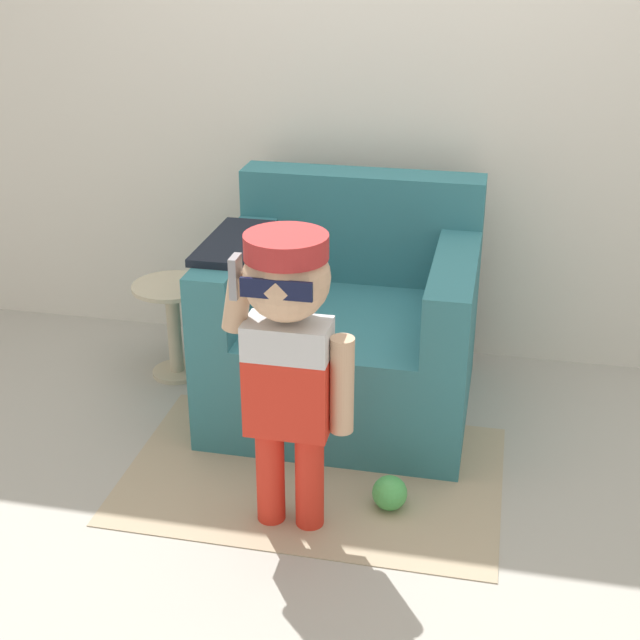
# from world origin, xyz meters

# --- Properties ---
(ground_plane) EXTENTS (10.00, 10.00, 0.00)m
(ground_plane) POSITION_xyz_m (0.00, 0.00, 0.00)
(ground_plane) COLOR #ADA89E
(wall_back) EXTENTS (10.00, 0.05, 2.60)m
(wall_back) POSITION_xyz_m (0.00, 0.78, 1.30)
(wall_back) COLOR silver
(wall_back) RESTS_ON ground_plane
(armchair) EXTENTS (1.04, 0.93, 0.91)m
(armchair) POSITION_xyz_m (-0.09, 0.19, 0.33)
(armchair) COLOR teal
(armchair) RESTS_ON ground_plane
(person_child) EXTENTS (0.42, 0.32, 1.03)m
(person_child) POSITION_xyz_m (-0.12, -0.66, 0.69)
(person_child) COLOR red
(person_child) RESTS_ON ground_plane
(side_table) EXTENTS (0.34, 0.34, 0.43)m
(side_table) POSITION_xyz_m (-0.88, 0.27, 0.26)
(side_table) COLOR beige
(side_table) RESTS_ON ground_plane
(rug) EXTENTS (1.37, 0.92, 0.01)m
(rug) POSITION_xyz_m (-0.11, -0.38, 0.00)
(rug) COLOR tan
(rug) RESTS_ON ground_plane
(toy_ball) EXTENTS (0.12, 0.12, 0.12)m
(toy_ball) POSITION_xyz_m (0.20, -0.52, 0.06)
(toy_ball) COLOR #4CB256
(toy_ball) RESTS_ON ground_plane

